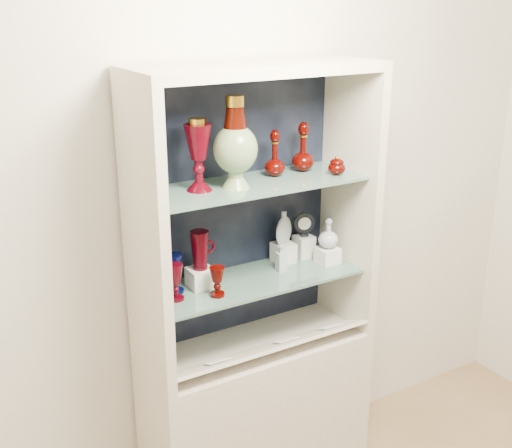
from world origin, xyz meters
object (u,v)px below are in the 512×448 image
pedestal_lamp_right (198,155)px  enamel_urn (235,142)px  clear_square_bottle (281,258)px  clear_round_decanter (328,234)px  cobalt_goblet (175,273)px  pedestal_lamp_left (148,163)px  ruby_decanter_b (303,145)px  ruby_pitcher (200,250)px  flat_flask (284,227)px  lidded_bowl (337,165)px  ruby_decanter_a (275,150)px  cameo_medallion (304,224)px  ruby_goblet_tall (176,282)px  ruby_goblet_small (217,282)px

pedestal_lamp_right → enamel_urn: enamel_urn is taller
enamel_urn → clear_square_bottle: 0.59m
enamel_urn → clear_square_bottle: bearing=8.1°
clear_round_decanter → cobalt_goblet: bearing=174.9°
pedestal_lamp_left → clear_round_decanter: 0.90m
ruby_decanter_b → ruby_pitcher: (-0.50, -0.01, -0.37)m
pedestal_lamp_right → clear_round_decanter: 0.74m
flat_flask → cobalt_goblet: bearing=161.2°
lidded_bowl → ruby_pitcher: 0.67m
ruby_decanter_a → pedestal_lamp_left: bearing=-179.5°
ruby_decanter_a → cameo_medallion: size_ratio=1.91×
cameo_medallion → ruby_decanter_b: bearing=-117.2°
cobalt_goblet → clear_square_bottle: 0.49m
cameo_medallion → clear_square_bottle: bearing=-133.5°
pedestal_lamp_right → ruby_goblet_tall: pedestal_lamp_right is taller
ruby_goblet_tall → clear_square_bottle: (0.51, 0.03, -0.01)m
ruby_pitcher → flat_flask: bearing=10.9°
cobalt_goblet → clear_square_bottle: bearing=-4.2°
pedestal_lamp_right → enamel_urn: bearing=-13.9°
cobalt_goblet → pedestal_lamp_left: bearing=-176.1°
pedestal_lamp_right → ruby_goblet_small: pedestal_lamp_right is taller
ruby_goblet_tall → ruby_goblet_small: bearing=-18.7°
pedestal_lamp_right → enamel_urn: (0.14, -0.03, 0.04)m
flat_flask → pedestal_lamp_left: bearing=161.1°
ruby_goblet_small → ruby_decanter_b: bearing=14.5°
ruby_goblet_small → flat_flask: (0.42, 0.16, 0.11)m
enamel_urn → ruby_goblet_small: size_ratio=2.90×
enamel_urn → clear_square_bottle: enamel_urn is taller
flat_flask → cameo_medallion: 0.11m
ruby_decanter_a → cobalt_goblet: bearing=179.8°
ruby_decanter_a → cobalt_goblet: ruby_decanter_a is taller
clear_round_decanter → ruby_goblet_small: bearing=-174.7°
ruby_decanter_b → pedestal_lamp_left: bearing=-178.8°
ruby_decanter_b → clear_round_decanter: size_ratio=1.70×
lidded_bowl → clear_square_bottle: (-0.22, 0.08, -0.40)m
cobalt_goblet → ruby_goblet_tall: 0.07m
pedestal_lamp_left → ruby_goblet_small: bearing=-27.0°
cobalt_goblet → clear_round_decanter: bearing=-5.1°
pedestal_lamp_left → lidded_bowl: bearing=-7.8°
cobalt_goblet → cameo_medallion: cameo_medallion is taller
lidded_bowl → cobalt_goblet: lidded_bowl is taller
cobalt_goblet → clear_square_bottle: cobalt_goblet is taller
pedestal_lamp_left → enamel_urn: enamel_urn is taller
pedestal_lamp_left → cameo_medallion: 0.85m
pedestal_lamp_right → clear_round_decanter: pedestal_lamp_right is taller
pedestal_lamp_left → flat_flask: 0.74m
clear_round_decanter → cameo_medallion: cameo_medallion is taller
lidded_bowl → cameo_medallion: size_ratio=0.73×
clear_round_decanter → enamel_urn: bearing=-179.3°
ruby_decanter_b → ruby_goblet_tall: 0.79m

